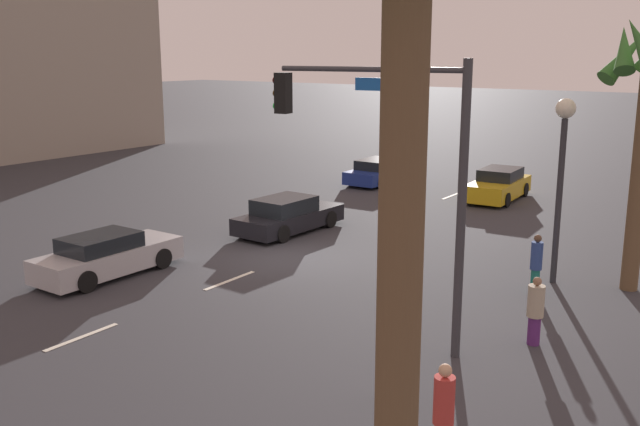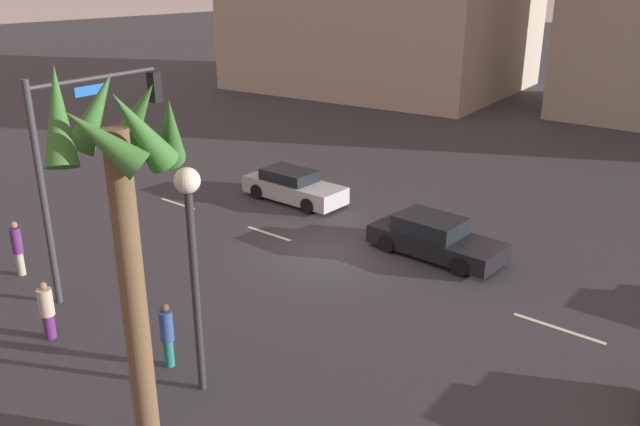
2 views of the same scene
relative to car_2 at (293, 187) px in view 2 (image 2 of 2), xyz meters
The scene contains 13 objects.
ground_plane 5.72m from the car_2, 143.53° to the left, with size 220.00×220.00×0.00m, color #333338.
lane_stripe_2 13.03m from the car_2, 164.95° to the left, with size 2.54×0.14×0.01m, color silver.
lane_stripe_3 3.85m from the car_2, 117.15° to the left, with size 2.15×0.14×0.01m, color silver.
lane_stripe_4 4.92m from the car_2, 43.86° to the left, with size 2.06×0.14×0.01m, color silver.
car_2 is the anchor object (origin of this frame).
car_3 7.55m from the car_2, behind, with size 4.69×2.07×1.34m.
traffic_signal 10.32m from the car_2, 92.44° to the left, with size 0.74×4.80×6.52m.
streetlamp 13.72m from the car_2, 122.01° to the left, with size 0.56×0.56×5.38m.
pedestrian_0 12.55m from the car_2, 100.21° to the left, with size 0.53×0.53×1.63m.
pedestrian_1 11.10m from the car_2, 79.35° to the left, with size 0.44×0.44×1.83m.
pedestrian_3 12.59m from the car_2, 117.13° to the left, with size 0.39×0.39×1.72m.
palm_tree_0 16.12m from the car_2, 120.21° to the left, with size 2.55×2.75×7.82m.
building_2 30.59m from the car_2, 63.19° to the right, with size 21.21×17.53×13.63m, color #B2A38E.
Camera 2 is at (-12.71, 16.16, 9.18)m, focal length 36.49 mm.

